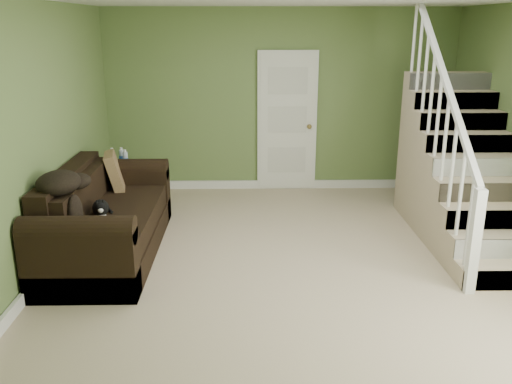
{
  "coord_description": "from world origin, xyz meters",
  "views": [
    {
      "loc": [
        -0.5,
        -5.09,
        2.38
      ],
      "look_at": [
        -0.4,
        0.09,
        0.76
      ],
      "focal_mm": 38.0,
      "sensor_mm": 36.0,
      "label": 1
    }
  ],
  "objects_px": {
    "sofa": "(104,222)",
    "cat": "(100,208)",
    "banana": "(94,229)",
    "side_table": "(122,190)"
  },
  "relations": [
    {
      "from": "sofa",
      "to": "side_table",
      "type": "xyz_separation_m",
      "value": [
        -0.08,
        1.25,
        -0.03
      ]
    },
    {
      "from": "sofa",
      "to": "side_table",
      "type": "distance_m",
      "value": 1.26
    },
    {
      "from": "side_table",
      "to": "banana",
      "type": "relative_size",
      "value": 4.1
    },
    {
      "from": "cat",
      "to": "banana",
      "type": "height_order",
      "value": "cat"
    },
    {
      "from": "sofa",
      "to": "side_table",
      "type": "height_order",
      "value": "sofa"
    },
    {
      "from": "banana",
      "to": "cat",
      "type": "bearing_deg",
      "value": 79.74
    },
    {
      "from": "sofa",
      "to": "cat",
      "type": "height_order",
      "value": "sofa"
    },
    {
      "from": "banana",
      "to": "side_table",
      "type": "bearing_deg",
      "value": 77.54
    },
    {
      "from": "sofa",
      "to": "banana",
      "type": "distance_m",
      "value": 0.69
    },
    {
      "from": "side_table",
      "to": "banana",
      "type": "bearing_deg",
      "value": -85.0
    }
  ]
}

